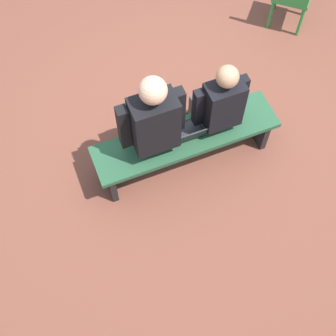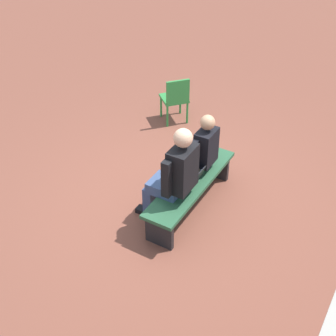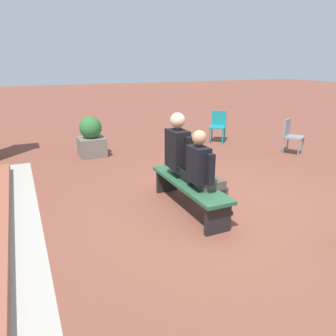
# 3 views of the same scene
# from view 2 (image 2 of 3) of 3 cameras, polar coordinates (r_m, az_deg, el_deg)

# --- Properties ---
(ground_plane) EXTENTS (60.00, 60.00, 0.00)m
(ground_plane) POSITION_cam_2_polar(r_m,az_deg,el_deg) (6.59, 1.20, -3.39)
(ground_plane) COLOR brown
(bench) EXTENTS (1.80, 0.44, 0.45)m
(bench) POSITION_cam_2_polar(r_m,az_deg,el_deg) (6.18, 2.80, -2.32)
(bench) COLOR #285638
(bench) RESTS_ON ground
(person_student) EXTENTS (0.51, 0.64, 1.29)m
(person_student) POSITION_cam_2_polar(r_m,az_deg,el_deg) (6.24, 3.79, 1.91)
(person_student) COLOR #4C473D
(person_student) RESTS_ON ground
(person_adult) EXTENTS (0.59, 0.75, 1.43)m
(person_adult) POSITION_cam_2_polar(r_m,az_deg,el_deg) (5.74, 0.75, -0.74)
(person_adult) COLOR #384C75
(person_adult) RESTS_ON ground
(laptop) EXTENTS (0.32, 0.29, 0.21)m
(laptop) POSITION_cam_2_polar(r_m,az_deg,el_deg) (6.10, 3.02, -1.20)
(laptop) COLOR black
(laptop) RESTS_ON bench
(plastic_chair_near_bench_right) EXTENTS (0.59, 0.59, 0.84)m
(plastic_chair_near_bench_right) POSITION_cam_2_polar(r_m,az_deg,el_deg) (8.01, 0.93, 8.63)
(plastic_chair_near_bench_right) COLOR #2D893D
(plastic_chair_near_bench_right) RESTS_ON ground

